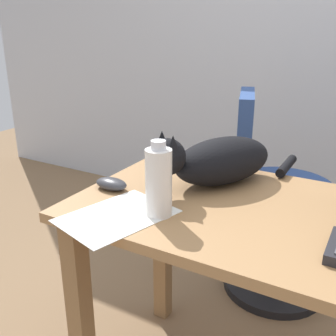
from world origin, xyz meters
TOP-DOWN VIEW (x-y plane):
  - desk at (0.00, 0.00)m, footprint 1.32×0.63m
  - office_chair at (-0.27, 0.68)m, footprint 0.50×0.48m
  - cat at (-0.32, 0.13)m, footprint 0.34×0.54m
  - computer_mouse at (-0.59, -0.08)m, footprint 0.11×0.06m
  - paper_sheet at (-0.46, -0.23)m, footprint 0.28×0.34m
  - spray_bottle at (-0.36, -0.16)m, footprint 0.07×0.07m

SIDE VIEW (x-z plane):
  - office_chair at x=-0.27m, z-range -0.06..0.90m
  - desk at x=0.00m, z-range 0.25..0.99m
  - paper_sheet at x=-0.46m, z-range 0.74..0.74m
  - computer_mouse at x=-0.59m, z-range 0.74..0.78m
  - cat at x=-0.32m, z-range 0.72..0.92m
  - spray_bottle at x=-0.36m, z-range 0.73..0.94m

